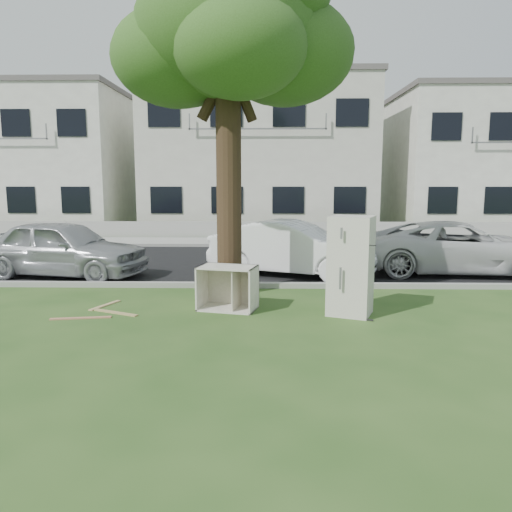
{
  "coord_description": "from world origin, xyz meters",
  "views": [
    {
      "loc": [
        0.43,
        -9.03,
        2.53
      ],
      "look_at": [
        0.21,
        0.6,
        1.04
      ],
      "focal_mm": 35.0,
      "sensor_mm": 36.0,
      "label": 1
    }
  ],
  "objects_px": {
    "fridge": "(351,266)",
    "cabinet": "(228,288)",
    "car_left": "(63,248)",
    "car_center": "(292,248)",
    "car_right": "(459,248)"
  },
  "relations": [
    {
      "from": "cabinet",
      "to": "fridge",
      "type": "bearing_deg",
      "value": 6.08
    },
    {
      "from": "car_center",
      "to": "car_left",
      "type": "bearing_deg",
      "value": 114.63
    },
    {
      "from": "cabinet",
      "to": "car_left",
      "type": "relative_size",
      "value": 0.25
    },
    {
      "from": "fridge",
      "to": "car_left",
      "type": "relative_size",
      "value": 0.42
    },
    {
      "from": "fridge",
      "to": "cabinet",
      "type": "distance_m",
      "value": 2.41
    },
    {
      "from": "car_left",
      "to": "car_right",
      "type": "bearing_deg",
      "value": -73.83
    },
    {
      "from": "car_right",
      "to": "cabinet",
      "type": "bearing_deg",
      "value": 127.15
    },
    {
      "from": "fridge",
      "to": "car_right",
      "type": "xyz_separation_m",
      "value": [
        3.62,
        4.24,
        -0.23
      ]
    },
    {
      "from": "car_right",
      "to": "car_left",
      "type": "bearing_deg",
      "value": 97.42
    },
    {
      "from": "cabinet",
      "to": "car_right",
      "type": "distance_m",
      "value": 7.14
    },
    {
      "from": "fridge",
      "to": "car_center",
      "type": "bearing_deg",
      "value": 124.22
    },
    {
      "from": "cabinet",
      "to": "car_left",
      "type": "xyz_separation_m",
      "value": [
        -4.55,
        3.25,
        0.32
      ]
    },
    {
      "from": "fridge",
      "to": "car_center",
      "type": "xyz_separation_m",
      "value": [
        -0.89,
        3.87,
        -0.21
      ]
    },
    {
      "from": "fridge",
      "to": "cabinet",
      "type": "height_order",
      "value": "fridge"
    },
    {
      "from": "car_left",
      "to": "car_center",
      "type": "bearing_deg",
      "value": -74.56
    }
  ]
}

